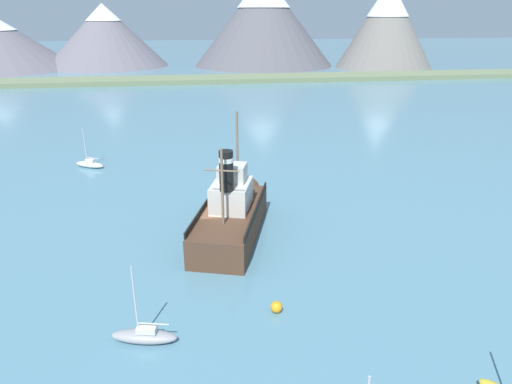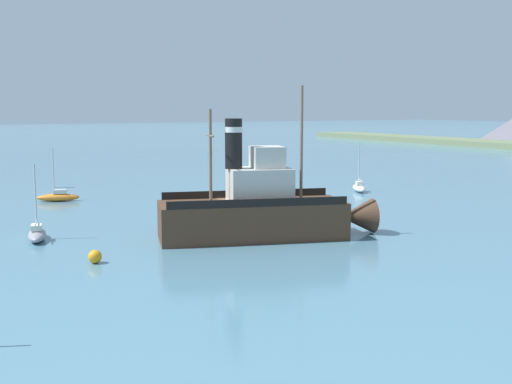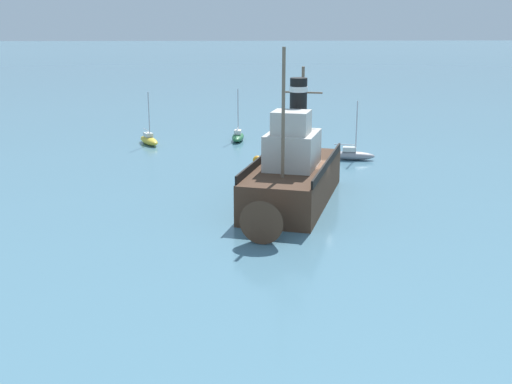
% 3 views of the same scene
% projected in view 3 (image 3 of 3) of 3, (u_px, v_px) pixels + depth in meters
% --- Properties ---
extents(ground_plane, '(600.00, 600.00, 0.00)m').
position_uv_depth(ground_plane, '(313.00, 201.00, 41.54)').
color(ground_plane, teal).
extents(old_tugboat, '(7.70, 14.76, 9.90)m').
position_uv_depth(old_tugboat, '(292.00, 176.00, 40.26)').
color(old_tugboat, '#4C3323').
rests_on(old_tugboat, ground).
extents(sailboat_yellow, '(2.61, 3.91, 4.90)m').
position_uv_depth(sailboat_yellow, '(149.00, 140.00, 59.99)').
color(sailboat_yellow, gold).
rests_on(sailboat_yellow, ground).
extents(sailboat_grey, '(3.95, 1.90, 4.90)m').
position_uv_depth(sailboat_grey, '(352.00, 155.00, 53.46)').
color(sailboat_grey, gray).
rests_on(sailboat_grey, ground).
extents(sailboat_green, '(1.43, 3.88, 4.90)m').
position_uv_depth(sailboat_green, '(238.00, 136.00, 61.75)').
color(sailboat_green, '#286B3D').
rests_on(sailboat_green, ground).
extents(mooring_buoy, '(0.75, 0.75, 0.75)m').
position_uv_depth(mooring_buoy, '(257.00, 160.00, 51.59)').
color(mooring_buoy, orange).
rests_on(mooring_buoy, ground).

